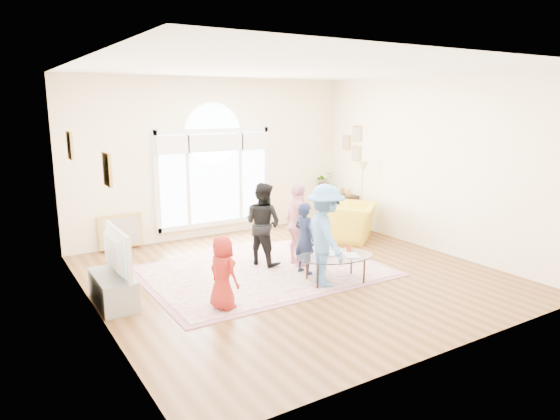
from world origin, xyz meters
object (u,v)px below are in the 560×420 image
area_rug (264,271)px  tv_console (113,290)px  television (111,252)px  armchair (350,222)px  coffee_table (335,257)px

area_rug → tv_console: 2.44m
television → armchair: 5.00m
area_rug → tv_console: tv_console is taller
area_rug → television: (-2.42, -0.10, 0.73)m
tv_console → coffee_table: (3.11, -0.90, 0.19)m
coffee_table → armchair: bearing=59.0°
tv_console → area_rug: bearing=2.3°
armchair → television: bearing=-28.8°
tv_console → coffee_table: bearing=-16.1°
television → coffee_table: size_ratio=0.82×
area_rug → tv_console: (-2.43, -0.10, 0.20)m
area_rug → coffee_table: size_ratio=2.69×
area_rug → television: 2.53m
area_rug → coffee_table: bearing=-55.4°
area_rug → armchair: armchair is taller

